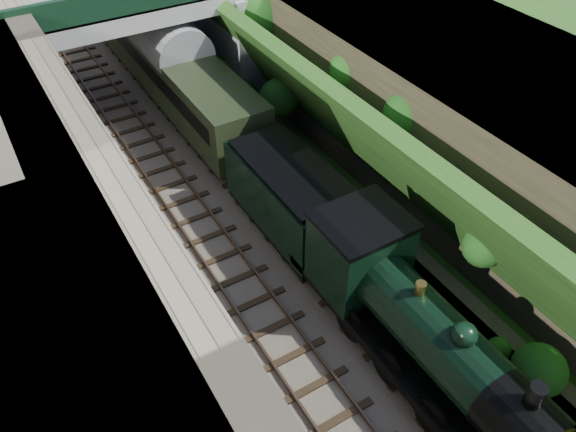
{
  "coord_description": "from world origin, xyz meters",
  "views": [
    {
      "loc": [
        -7.58,
        -3.14,
        15.76
      ],
      "look_at": [
        0.0,
        9.47,
        2.71
      ],
      "focal_mm": 35.0,
      "sensor_mm": 36.0,
      "label": 1
    }
  ],
  "objects_px": {
    "tree": "(261,10)",
    "tender": "(291,200)",
    "locomotive": "(416,326)",
    "road_bridge": "(156,27)"
  },
  "relations": [
    {
      "from": "tender",
      "to": "locomotive",
      "type": "bearing_deg",
      "value": -90.0
    },
    {
      "from": "road_bridge",
      "to": "tree",
      "type": "height_order",
      "value": "road_bridge"
    },
    {
      "from": "road_bridge",
      "to": "tender",
      "type": "height_order",
      "value": "road_bridge"
    },
    {
      "from": "tender",
      "to": "tree",
      "type": "bearing_deg",
      "value": 66.19
    },
    {
      "from": "road_bridge",
      "to": "locomotive",
      "type": "height_order",
      "value": "road_bridge"
    },
    {
      "from": "locomotive",
      "to": "tender",
      "type": "distance_m",
      "value": 7.37
    },
    {
      "from": "tree",
      "to": "tender",
      "type": "xyz_separation_m",
      "value": [
        -4.71,
        -10.68,
        -3.03
      ]
    },
    {
      "from": "locomotive",
      "to": "tender",
      "type": "height_order",
      "value": "locomotive"
    },
    {
      "from": "locomotive",
      "to": "tender",
      "type": "xyz_separation_m",
      "value": [
        -0.0,
        7.36,
        -0.27
      ]
    },
    {
      "from": "tree",
      "to": "locomotive",
      "type": "height_order",
      "value": "tree"
    }
  ]
}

